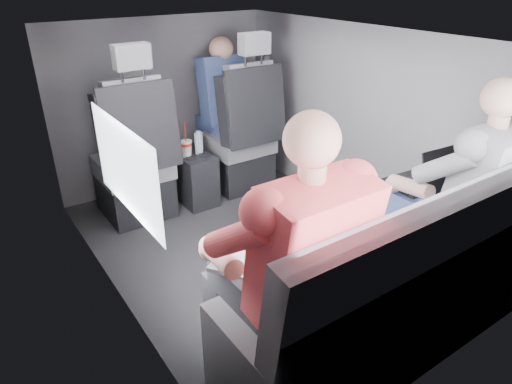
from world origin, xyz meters
TOP-DOWN VIEW (x-y plane):
  - floor at (0.00, 0.00)m, footprint 2.60×2.60m
  - ceiling at (0.00, 0.00)m, footprint 2.60×2.60m
  - panel_left at (-0.90, 0.00)m, footprint 0.02×2.60m
  - panel_right at (0.90, 0.00)m, footprint 0.02×2.60m
  - panel_front at (0.00, 1.30)m, footprint 1.80×0.02m
  - panel_back at (0.00, -1.30)m, footprint 1.80×0.02m
  - side_window at (-0.88, -0.30)m, footprint 0.02×0.75m
  - seatbelt at (0.45, 0.67)m, footprint 0.35×0.11m
  - front_seat_left at (-0.45, 0.84)m, footprint 0.52×0.58m
  - front_seat_right at (0.45, 0.84)m, footprint 0.52×0.58m
  - center_console at (0.00, 0.88)m, footprint 0.24×0.48m
  - rear_bench at (0.00, -1.06)m, footprint 1.60×0.57m
  - soda_cup at (-0.06, 0.82)m, footprint 0.09×0.09m
  - water_bottle at (0.05, 0.82)m, footprint 0.06×0.06m
  - laptop_white at (-0.53, -0.82)m, footprint 0.43×0.48m
  - laptop_black at (0.64, -0.76)m, footprint 0.39×0.36m
  - passenger_rear_left at (-0.51, -0.97)m, footprint 0.54×0.65m
  - passenger_rear_right at (0.60, -0.97)m, footprint 0.52×0.63m
  - passenger_front_right at (0.44, 1.10)m, footprint 0.39×0.39m

SIDE VIEW (x-z plane):
  - floor at x=0.00m, z-range 0.00..0.00m
  - center_console at x=0.00m, z-range 0.00..0.41m
  - rear_bench at x=0.00m, z-range -0.15..0.77m
  - front_seat_left at x=-0.45m, z-range -0.23..1.03m
  - front_seat_right at x=0.45m, z-range -0.23..1.03m
  - soda_cup at x=-0.06m, z-range 0.33..0.60m
  - water_bottle at x=0.05m, z-range 0.39..0.57m
  - laptop_white at x=-0.53m, z-range 0.51..0.77m
  - laptop_black at x=0.64m, z-range 0.51..0.77m
  - passenger_rear_right at x=0.60m, z-range 0.01..1.26m
  - passenger_rear_left at x=-0.51m, z-range 0.01..1.29m
  - panel_left at x=-0.90m, z-range 0.00..1.35m
  - panel_right at x=0.90m, z-range 0.00..1.35m
  - panel_front at x=0.00m, z-range 0.00..1.35m
  - panel_back at x=0.00m, z-range 0.00..1.35m
  - passenger_front_right at x=0.44m, z-range 0.37..1.13m
  - seatbelt at x=0.45m, z-range 0.50..1.10m
  - side_window at x=-0.88m, z-range 0.69..1.11m
  - ceiling at x=0.00m, z-range 1.35..1.35m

